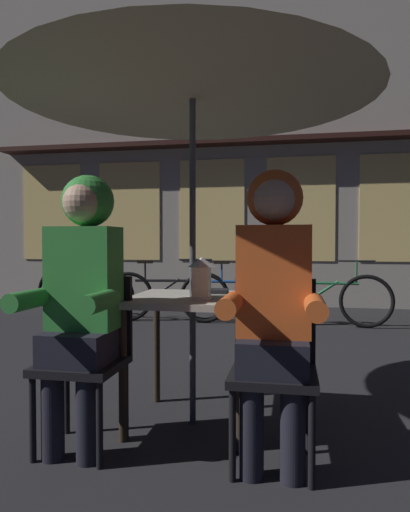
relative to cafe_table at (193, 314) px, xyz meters
name	(u,v)px	position (x,y,z in m)	size (l,w,h in m)	color
ground_plane	(193,423)	(0.00, 0.00, -0.64)	(60.00, 60.00, 0.00)	#232326
cafe_table	(193,314)	(0.00, 0.00, 0.00)	(0.72, 0.72, 0.74)	#B2AD9E
patio_umbrella	(192,66)	(0.00, 0.00, 1.42)	(2.10, 2.10, 2.31)	#4C4C51
lantern	(202,277)	(0.08, -0.12, 0.22)	(0.11, 0.11, 0.23)	white
chair_left	(88,350)	(-0.48, -0.37, -0.15)	(0.40, 0.40, 0.87)	black
chair_right	(274,359)	(0.48, -0.37, -0.15)	(0.40, 0.40, 0.87)	black
person_left_hooded	(82,283)	(-0.48, -0.43, 0.21)	(0.45, 0.56, 1.40)	black
person_right_hooded	(274,286)	(0.48, -0.43, 0.21)	(0.45, 0.56, 1.40)	black
shopfront_building	(257,124)	(-0.03, 5.40, 2.45)	(10.00, 0.93, 6.20)	#9E9389
bicycle_nearest	(83,293)	(-2.31, 3.42, -0.29)	(1.64, 0.45, 0.84)	black
bicycle_second	(166,295)	(-1.08, 3.33, -0.29)	(1.67, 0.29, 0.84)	black
bicycle_third	(243,297)	(-0.05, 3.34, -0.29)	(1.68, 0.17, 0.84)	black
bicycle_fourth	(323,299)	(0.96, 3.33, -0.29)	(1.68, 0.12, 0.84)	black
book	(212,291)	(0.08, 0.19, 0.11)	(0.20, 0.14, 0.02)	black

